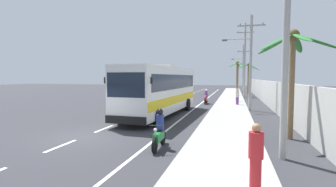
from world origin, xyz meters
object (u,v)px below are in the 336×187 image
pedestrian_far_walk (237,96)px  utility_pole_distant (243,67)px  palm_third (248,71)px  palm_nearest (237,72)px  coach_bus_foreground (161,89)px  utility_pole_far (245,59)px  pedestrian_midwalk (237,94)px  utility_pole_nearest (286,41)px  motorcycle_trailing (206,98)px  palm_second (293,56)px  motorcycle_beside_bus (159,132)px  pedestrian_near_kerb (256,156)px  utility_pole_mid (249,59)px

pedestrian_far_walk → utility_pole_distant: bearing=134.4°
palm_third → palm_nearest: bearing=-110.0°
coach_bus_foreground → utility_pole_far: bearing=69.3°
pedestrian_midwalk → utility_pole_far: 7.92m
pedestrian_midwalk → utility_pole_far: utility_pole_far is taller
utility_pole_distant → palm_third: size_ratio=1.70×
utility_pole_nearest → motorcycle_trailing: bearing=104.7°
palm_nearest → palm_second: 27.09m
utility_pole_distant → palm_second: 36.91m
utility_pole_far → utility_pole_distant: utility_pole_far is taller
pedestrian_far_walk → palm_third: 18.92m
palm_second → motorcycle_beside_bus: bearing=-151.7°
motorcycle_beside_bus → utility_pole_far: utility_pole_far is taller
pedestrian_midwalk → pedestrian_far_walk: bearing=112.7°
coach_bus_foreground → pedestrian_far_walk: size_ratio=7.47×
motorcycle_trailing → utility_pole_distant: bearing=78.5°
pedestrian_far_walk → utility_pole_nearest: utility_pole_nearest is taller
palm_second → palm_third: size_ratio=0.97×
motorcycle_trailing → palm_second: size_ratio=0.38×
motorcycle_trailing → utility_pole_nearest: bearing=-75.3°
palm_second → pedestrian_near_kerb: bearing=-107.9°
pedestrian_midwalk → motorcycle_beside_bus: bearing=103.2°
utility_pole_distant → palm_nearest: utility_pole_distant is taller
motorcycle_beside_bus → pedestrian_far_walk: size_ratio=1.23×
utility_pole_nearest → palm_third: utility_pole_nearest is taller
utility_pole_nearest → utility_pole_mid: size_ratio=0.98×
motorcycle_beside_bus → pedestrian_near_kerb: 4.93m
pedestrian_midwalk → utility_pole_far: bearing=-76.2°
motorcycle_beside_bus → utility_pole_distant: (4.52, 39.90, 4.18)m
pedestrian_near_kerb → pedestrian_midwalk: size_ratio=0.99×
coach_bus_foreground → palm_nearest: 22.29m
utility_pole_nearest → palm_third: 35.36m
motorcycle_trailing → utility_pole_mid: size_ratio=0.24×
palm_third → utility_pole_distant: bearing=99.6°
pedestrian_near_kerb → utility_pole_far: (0.83, 29.96, 4.40)m
coach_bus_foreground → palm_second: 9.96m
pedestrian_midwalk → pedestrian_far_walk: 3.43m
palm_second → palm_third: 32.15m
pedestrian_near_kerb → utility_pole_nearest: bearing=-152.9°
motorcycle_trailing → palm_nearest: size_ratio=0.36×
pedestrian_midwalk → palm_third: bearing=-74.8°
pedestrian_near_kerb → pedestrian_far_walk: size_ratio=1.06×
motorcycle_beside_bus → palm_nearest: bearing=83.5°
motorcycle_trailing → pedestrian_near_kerb: pedestrian_near_kerb is taller
palm_second → pedestrian_midwalk: bearing=97.6°
coach_bus_foreground → palm_third: (7.77, 26.58, 1.96)m
utility_pole_mid → utility_pole_far: bearing=89.5°
utility_pole_distant → motorcycle_trailing: bearing=-101.5°
pedestrian_midwalk → utility_pole_nearest: bearing=116.6°
utility_pole_nearest → motorcycle_beside_bus: bearing=177.7°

